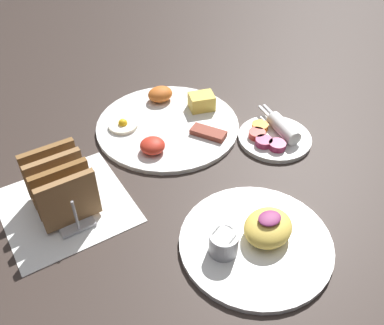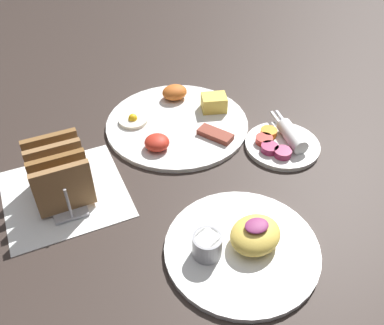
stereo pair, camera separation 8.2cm
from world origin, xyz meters
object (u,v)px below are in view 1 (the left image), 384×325
plate_condiments (275,136)px  plate_foreground (256,239)px  plate_breakfast (168,123)px  toast_rack (61,186)px

plate_condiments → plate_foreground: 0.29m
plate_condiments → plate_foreground: plate_foreground is taller
plate_breakfast → plate_foreground: size_ratio=1.24×
plate_breakfast → plate_condiments: size_ratio=1.88×
plate_foreground → toast_rack: (-0.24, 0.25, 0.04)m
plate_breakfast → plate_condiments: 0.24m
toast_rack → plate_breakfast: bearing=22.5°
plate_foreground → toast_rack: toast_rack is taller
plate_condiments → plate_foreground: (-0.21, -0.20, 0.00)m
plate_condiments → toast_rack: (-0.45, 0.05, 0.04)m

